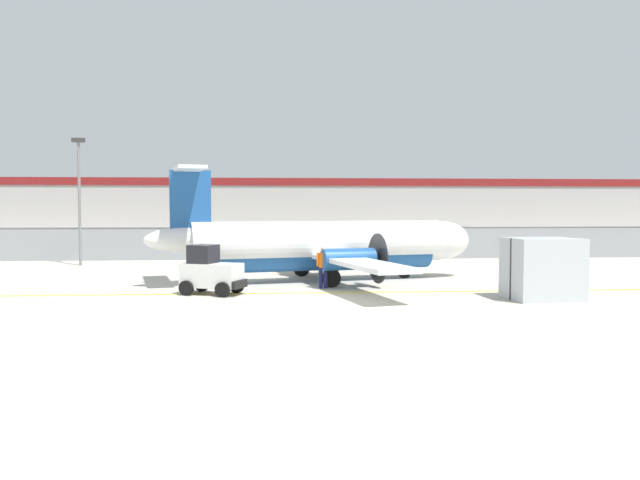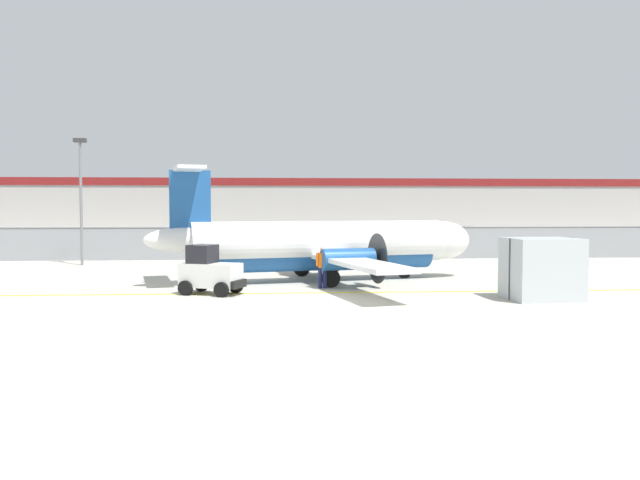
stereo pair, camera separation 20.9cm
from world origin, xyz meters
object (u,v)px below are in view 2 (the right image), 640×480
Objects in this scene: baggage_tug at (210,272)px; apron_light_pole at (81,190)px; commuter_airplane at (327,245)px; parked_car_5 at (463,235)px; cargo_container at (542,269)px; ground_crew_worker at (323,265)px; parked_car_4 at (388,237)px; parked_car_0 at (136,239)px; traffic_cone_near_left at (224,285)px; traffic_cone_near_right at (215,279)px; parked_car_2 at (258,235)px; parked_car_3 at (331,234)px; parked_car_1 at (203,235)px.

baggage_tug is 0.35× the size of apron_light_pole.
commuter_airplane is 30.31m from parked_car_5.
cargo_container is (7.19, -6.22, -0.50)m from commuter_airplane.
ground_crew_worker is 0.39× the size of parked_car_4.
cargo_container reaches higher than parked_car_0.
commuter_airplane is 24.88× the size of traffic_cone_near_left.
commuter_airplane is 2.68m from ground_crew_worker.
baggage_tug is at bearing -153.76° from commuter_airplane.
parked_car_0 reaches higher than traffic_cone_near_right.
parked_car_4 is (10.98, -4.64, 0.00)m from parked_car_2.
parked_car_3 is at bearing 161.04° from parked_car_5.
parked_car_0 and parked_car_4 have the same top height.
parked_car_0 is 13.96m from apron_light_pole.
traffic_cone_near_right is at bearing 156.38° from cargo_container.
traffic_cone_near_right is 34.38m from parked_car_5.
parked_car_2 is (-11.16, 34.89, -0.21)m from cargo_container.
ground_crew_worker and parked_car_5 have the same top height.
traffic_cone_near_right is 31.98m from parked_car_1.
parked_car_4 is (11.31, 27.65, 0.58)m from traffic_cone_near_left.
cargo_container is 0.58× the size of parked_car_2.
commuter_airplane is at bearing -33.19° from apron_light_pole.
parked_car_3 is (11.76, -0.26, 0.00)m from parked_car_1.
parked_car_2 is 18.34m from parked_car_5.
parked_car_0 is 20.54m from parked_car_4.
parked_car_1 is (4.45, 7.51, 0.00)m from parked_car_0.
traffic_cone_near_left is 0.09× the size of apron_light_pole.
ground_crew_worker is 4.55m from traffic_cone_near_right.
ground_crew_worker reaches higher than traffic_cone_near_left.
parked_car_2 is at bearing 168.91° from parked_car_5.
parked_car_4 is (7.41, 26.60, -0.06)m from ground_crew_worker.
baggage_tug is 0.61× the size of parked_car_0.
commuter_airplane is 3.69× the size of parked_car_3.
cargo_container reaches higher than parked_car_3.
baggage_tug reaches higher than ground_crew_worker.
baggage_tug is at bearing 91.49° from parked_car_1.
traffic_cone_near_left is at bearing -53.60° from apron_light_pole.
ground_crew_worker is at bearing -121.60° from parked_car_5.
traffic_cone_near_left is 35.59m from parked_car_5.
commuter_airplane reaches higher than parked_car_1.
parked_car_1 is (-4.21, 33.88, 0.04)m from baggage_tug.
cargo_container is 0.60× the size of parked_car_0.
parked_car_3 is (3.14, 32.17, -0.06)m from ground_crew_worker.
parked_car_0 is (-13.06, 24.92, -0.06)m from ground_crew_worker.
parked_car_2 is at bearing 110.83° from baggage_tug.
baggage_tug is 34.45m from parked_car_3.
ground_crew_worker is at bearing 79.06° from parked_car_4.
parked_car_2 is at bearing 34.04° from parked_car_0.
parked_car_1 is (-4.71, 33.48, 0.58)m from traffic_cone_near_left.
apron_light_pole reaches higher than ground_crew_worker.
apron_light_pole reaches higher than baggage_tug.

